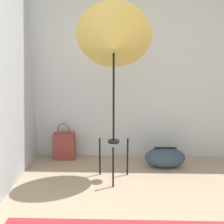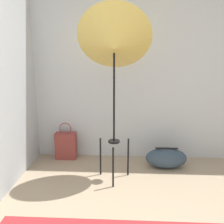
{
  "view_description": "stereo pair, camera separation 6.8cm",
  "coord_description": "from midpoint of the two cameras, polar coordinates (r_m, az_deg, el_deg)",
  "views": [
    {
      "loc": [
        -0.32,
        -1.3,
        1.48
      ],
      "look_at": [
        -0.4,
        1.32,
        0.85
      ],
      "focal_mm": 42.0,
      "sensor_mm": 36.0,
      "label": 1
    },
    {
      "loc": [
        -0.26,
        -1.3,
        1.48
      ],
      "look_at": [
        -0.4,
        1.32,
        0.85
      ],
      "focal_mm": 42.0,
      "sensor_mm": 36.0,
      "label": 2
    }
  ],
  "objects": [
    {
      "name": "photo_umbrella",
      "position": [
        2.8,
        -0.35,
        14.64
      ],
      "size": [
        0.8,
        0.63,
        1.94
      ],
      "color": "black",
      "rests_on": "ground_plane"
    },
    {
      "name": "tote_bag",
      "position": [
        3.67,
        -10.86,
        -7.24
      ],
      "size": [
        0.28,
        0.14,
        0.51
      ],
      "color": "brown",
      "rests_on": "ground_plane"
    },
    {
      "name": "duffel_bag",
      "position": [
        3.45,
        10.88,
        -9.71
      ],
      "size": [
        0.52,
        0.26,
        0.27
      ],
      "color": "#2D3D4C",
      "rests_on": "ground_plane"
    },
    {
      "name": "wall_back",
      "position": [
        3.51,
        6.42,
        10.59
      ],
      "size": [
        8.0,
        0.05,
        2.6
      ],
      "color": "#B7BCC1",
      "rests_on": "ground_plane"
    }
  ]
}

